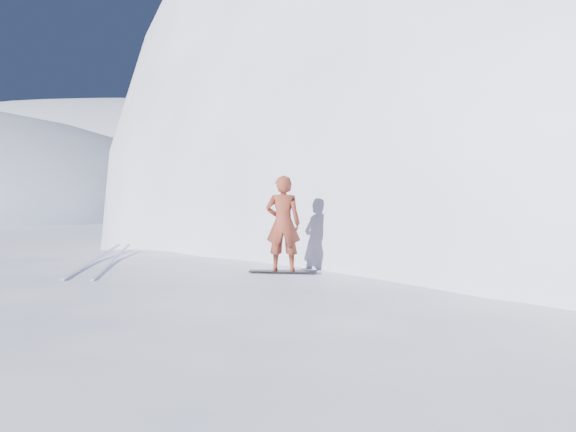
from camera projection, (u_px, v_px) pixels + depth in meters
The scene contains 7 objects.
near_ridge at pixel (170, 389), 13.22m from camera, with size 36.00×28.00×4.80m, color white.
peak_shoulder at pixel (469, 271), 29.16m from camera, with size 28.00×24.00×18.00m, color white.
far_ridge_c at pixel (121, 195), 123.61m from camera, with size 140.00×90.00×36.00m, color white.
wind_bumps at pixel (79, 402), 12.50m from camera, with size 16.00×14.40×1.00m.
snowboard at pixel (283, 271), 13.36m from camera, with size 1.41×0.26×0.02m, color black.
snowboarder at pixel (283, 223), 13.29m from camera, with size 0.72×0.47×1.98m, color maroon.
board_tracks at pixel (105, 258), 15.31m from camera, with size 1.74×5.91×0.04m.
Camera 1 is at (4.77, -9.62, 4.47)m, focal length 40.00 mm.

